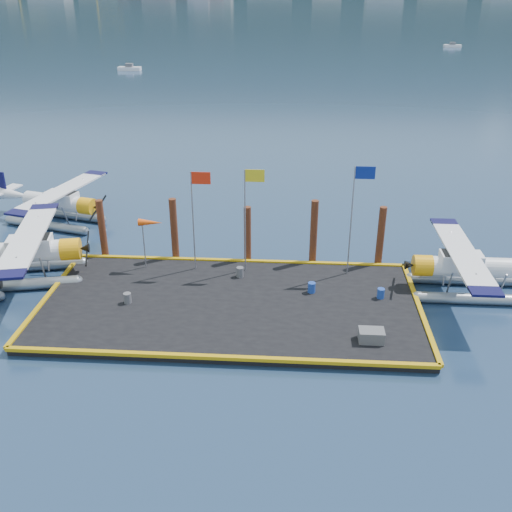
{
  "coord_description": "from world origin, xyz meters",
  "views": [
    {
      "loc": [
        3.18,
        -26.25,
        15.84
      ],
      "look_at": [
        1.25,
        2.0,
        2.22
      ],
      "focal_mm": 40.0,
      "sensor_mm": 36.0,
      "label": 1
    }
  ],
  "objects": [
    {
      "name": "flagpole_yellow",
      "position": [
        0.7,
        3.8,
        4.51
      ],
      "size": [
        1.14,
        0.08,
        6.2
      ],
      "color": "gray",
      "rests_on": "dock"
    },
    {
      "name": "drum_0",
      "position": [
        -5.45,
        -0.44,
        0.69
      ],
      "size": [
        0.41,
        0.41,
        0.57
      ],
      "primitive_type": "cylinder",
      "color": "#515155",
      "rests_on": "dock"
    },
    {
      "name": "flagpole_red",
      "position": [
        -2.29,
        3.8,
        4.4
      ],
      "size": [
        1.14,
        0.08,
        6.0
      ],
      "color": "gray",
      "rests_on": "dock"
    },
    {
      "name": "ground",
      "position": [
        0.0,
        0.0,
        0.0
      ],
      "size": [
        4000.0,
        4000.0,
        0.0
      ],
      "primitive_type": "plane",
      "color": "#1A354E",
      "rests_on": "ground"
    },
    {
      "name": "drum_2",
      "position": [
        4.36,
        1.38,
        0.69
      ],
      "size": [
        0.41,
        0.41,
        0.58
      ],
      "primitive_type": "cylinder",
      "color": "#1B3A96",
      "rests_on": "dock"
    },
    {
      "name": "piling_3",
      "position": [
        4.5,
        5.4,
        2.15
      ],
      "size": [
        0.44,
        0.44,
        4.3
      ],
      "primitive_type": "cylinder",
      "color": "#442013",
      "rests_on": "ground"
    },
    {
      "name": "seaplane_b",
      "position": [
        -12.24,
        2.46,
        1.63
      ],
      "size": [
        9.74,
        10.6,
        3.75
      ],
      "rotation": [
        0.0,
        0.0,
        -1.36
      ],
      "color": "gray",
      "rests_on": "ground"
    },
    {
      "name": "windsock",
      "position": [
        -5.03,
        3.8,
        3.23
      ],
      "size": [
        1.4,
        0.44,
        3.12
      ],
      "color": "gray",
      "rests_on": "dock"
    },
    {
      "name": "piling_0",
      "position": [
        -8.5,
        5.4,
        2.0
      ],
      "size": [
        0.44,
        0.44,
        4.0
      ],
      "primitive_type": "cylinder",
      "color": "#442013",
      "rests_on": "ground"
    },
    {
      "name": "flagpole_blue",
      "position": [
        6.7,
        3.8,
        4.69
      ],
      "size": [
        1.14,
        0.08,
        6.5
      ],
      "color": "gray",
      "rests_on": "dock"
    },
    {
      "name": "drum_4",
      "position": [
        8.09,
        1.0,
        0.68
      ],
      "size": [
        0.4,
        0.4,
        0.56
      ],
      "primitive_type": "cylinder",
      "color": "#1B3A96",
      "rests_on": "dock"
    },
    {
      "name": "piling_4",
      "position": [
        8.5,
        5.4,
        2.0
      ],
      "size": [
        0.44,
        0.44,
        4.0
      ],
      "primitive_type": "cylinder",
      "color": "#442013",
      "rests_on": "ground"
    },
    {
      "name": "dock",
      "position": [
        0.0,
        0.0,
        0.2
      ],
      "size": [
        20.0,
        10.0,
        0.4
      ],
      "primitive_type": "cube",
      "color": "black",
      "rests_on": "ground"
    },
    {
      "name": "dock_bumpers",
      "position": [
        0.0,
        0.0,
        0.49
      ],
      "size": [
        20.25,
        10.25,
        0.18
      ],
      "primitive_type": null,
      "color": "#BE910B",
      "rests_on": "dock"
    },
    {
      "name": "crate",
      "position": [
        7.1,
        -3.19,
        0.7
      ],
      "size": [
        1.21,
        0.8,
        0.6
      ],
      "primitive_type": "cube",
      "color": "#515155",
      "rests_on": "dock"
    },
    {
      "name": "piling_2",
      "position": [
        0.5,
        5.4,
        1.9
      ],
      "size": [
        0.44,
        0.44,
        3.8
      ],
      "primitive_type": "cylinder",
      "color": "#442013",
      "rests_on": "ground"
    },
    {
      "name": "seaplane_d",
      "position": [
        12.91,
        2.53,
        1.51
      ],
      "size": [
        8.78,
        9.66,
        3.46
      ],
      "rotation": [
        0.0,
        0.0,
        1.57
      ],
      "color": "gray",
      "rests_on": "ground"
    },
    {
      "name": "seaplane_c",
      "position": [
        -13.55,
        10.96,
        1.51
      ],
      "size": [
        9.07,
        9.79,
        3.48
      ],
      "rotation": [
        0.0,
        0.0,
        -1.83
      ],
      "color": "gray",
      "rests_on": "ground"
    },
    {
      "name": "drum_5",
      "position": [
        0.25,
        2.96,
        0.69
      ],
      "size": [
        0.42,
        0.42,
        0.59
      ],
      "primitive_type": "cylinder",
      "color": "#515155",
      "rests_on": "dock"
    },
    {
      "name": "piling_1",
      "position": [
        -4.0,
        5.4,
        2.1
      ],
      "size": [
        0.44,
        0.44,
        4.2
      ],
      "primitive_type": "cylinder",
      "color": "#442013",
      "rests_on": "ground"
    }
  ]
}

